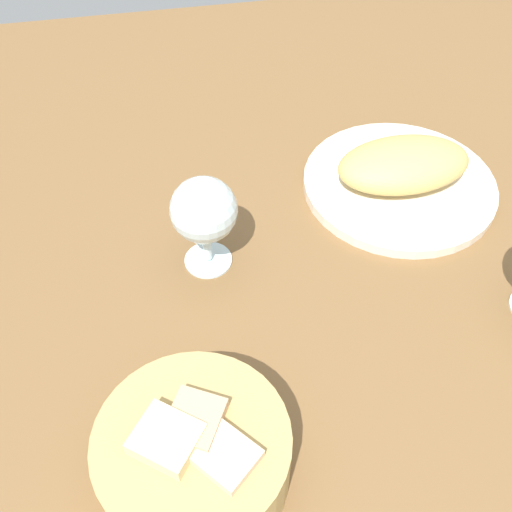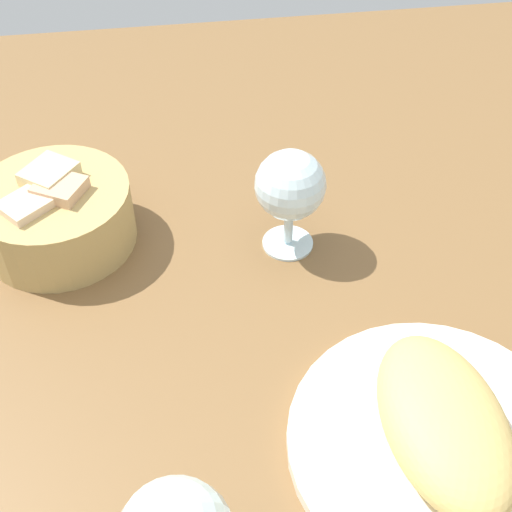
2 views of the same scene
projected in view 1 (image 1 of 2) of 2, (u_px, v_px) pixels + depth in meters
The scene contains 6 objects.
ground_plane at pixel (342, 284), 68.31cm from camera, with size 140.00×140.00×2.00cm, color brown.
plate at pixel (399, 184), 77.22cm from camera, with size 25.15×25.15×1.40cm, color white.
omelette at pixel (404, 164), 74.67cm from camera, with size 17.35×9.95×5.38cm, color #D8B564.
lettuce_garnish at pixel (358, 171), 76.58cm from camera, with size 3.67×3.67×1.76cm, color #457C34.
bread_basket at pixel (194, 455), 49.83cm from camera, with size 16.54×16.54×8.47cm.
wine_glass_near at pixel (204, 213), 63.35cm from camera, with size 7.43×7.43×12.07cm.
Camera 1 is at (18.03, 40.08, 52.35)cm, focal length 41.12 mm.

